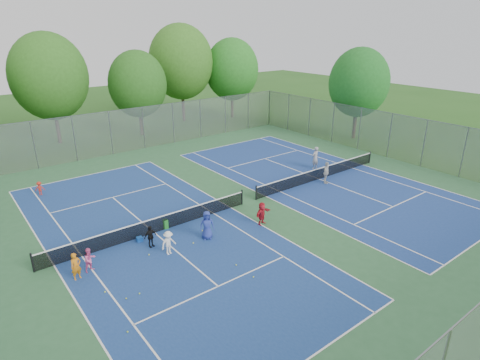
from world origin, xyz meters
The scene contains 34 objects.
ground centered at (0.00, 0.00, 0.00)m, with size 120.00×120.00×0.00m, color #245219.
court_pad centered at (0.00, 0.00, 0.01)m, with size 32.00×32.00×0.01m, color #2C5D36.
court_left centered at (-7.00, 0.00, 0.02)m, with size 10.97×23.77×0.01m, color navy.
court_right centered at (7.00, 0.00, 0.02)m, with size 10.97×23.77×0.01m, color navy.
net_left centered at (-7.00, 0.00, 0.46)m, with size 12.87×0.10×0.91m, color black.
net_right centered at (7.00, 0.00, 0.46)m, with size 12.87×0.10×0.91m, color black.
fence_north centered at (0.00, 16.00, 2.00)m, with size 32.00×0.10×4.00m, color gray.
fence_east centered at (16.00, 0.00, 2.00)m, with size 32.00×0.10×4.00m, color gray.
tree_nl centered at (-6.00, 23.00, 6.54)m, with size 7.20×7.20×10.69m.
tree_nc centered at (2.00, 21.00, 5.39)m, with size 6.00×6.00×8.85m.
tree_nr centered at (9.00, 24.00, 7.04)m, with size 7.60×7.60×11.42m.
tree_ne centered at (15.00, 22.00, 5.97)m, with size 6.60×6.60×9.77m.
tree_side_e centered at (19.00, 6.00, 5.74)m, with size 6.00×6.00×9.20m.
ball_crate centered at (-8.08, -0.37, 0.13)m, with size 0.30×0.30×0.26m, color blue.
ball_hopper centered at (-6.22, 0.10, 0.28)m, with size 0.29×0.29×0.57m, color green.
student_a centered at (-11.88, -1.84, 0.69)m, with size 0.50×0.33×1.37m, color orange.
student_b centered at (-11.15, -1.56, 0.62)m, with size 0.60×0.47×1.24m, color #E15797.
student_c centered at (-7.42, -2.53, 0.66)m, with size 0.86×0.49×1.32m, color white.
student_d centered at (-7.84, -1.29, 0.63)m, with size 0.73×0.31×1.25m, color black.
student_e centered at (-4.94, -2.39, 0.83)m, with size 0.81×0.53×1.67m, color #273892.
student_f centered at (-1.40, -2.94, 0.71)m, with size 1.31×0.42×1.42m, color #B41926.
child_far_baseline centered at (-10.81, 9.93, 0.50)m, with size 0.64×0.37×1.00m, color red.
instructor centered at (8.57, 1.93, 0.94)m, with size 0.69×0.45×1.88m, color #9A9A9D.
teen_court_b centered at (6.73, -0.85, 0.84)m, with size 0.99×0.41×1.68m, color beige.
tennis_ball_0 centered at (-5.88, -2.42, 0.03)m, with size 0.07×0.07×0.07m, color #D3E134.
tennis_ball_1 centered at (-8.33, -2.03, 0.03)m, with size 0.07×0.07×0.07m, color yellow.
tennis_ball_2 centered at (-11.47, -6.66, 0.03)m, with size 0.07×0.07×0.07m, color #AED531.
tennis_ball_3 centered at (-11.26, -3.66, 0.03)m, with size 0.07×0.07×0.07m, color #C1DF33.
tennis_ball_4 centered at (-10.70, -4.69, 0.03)m, with size 0.07×0.07×0.07m, color #B5C82E.
tennis_ball_5 centered at (-10.09, -4.72, 0.03)m, with size 0.07×0.07×0.07m, color #C9F338.
tennis_ball_6 centered at (-5.32, -5.55, 0.03)m, with size 0.07×0.07×0.07m, color #D1E234.
tennis_ball_7 centered at (-5.29, -6.86, 0.03)m, with size 0.07×0.07×0.07m, color #E0F238.
tennis_ball_8 centered at (-4.72, -1.53, 0.03)m, with size 0.07×0.07×0.07m, color gold.
tennis_ball_9 centered at (-11.24, -1.11, 0.03)m, with size 0.07×0.07×0.07m, color #B7CD2F.
Camera 1 is at (-15.59, -19.11, 11.20)m, focal length 30.00 mm.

